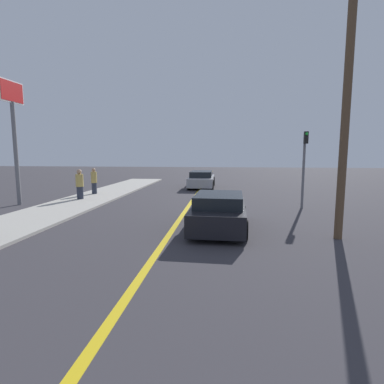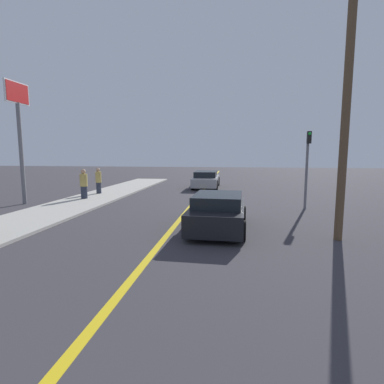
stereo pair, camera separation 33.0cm
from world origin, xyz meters
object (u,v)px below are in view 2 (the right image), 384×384
(car_near_right_lane, at_px, (218,212))
(pedestrian_by_sign, at_px, (98,181))
(utility_pole, at_px, (346,115))
(pedestrian_far_standing, at_px, (84,184))
(traffic_light, at_px, (307,161))
(roadside_sign, at_px, (19,117))
(car_ahead_center, at_px, (206,179))

(car_near_right_lane, height_order, pedestrian_by_sign, pedestrian_by_sign)
(car_near_right_lane, bearing_deg, utility_pole, -9.35)
(car_near_right_lane, bearing_deg, pedestrian_far_standing, 146.97)
(traffic_light, relative_size, roadside_sign, 0.59)
(car_near_right_lane, bearing_deg, car_ahead_center, 99.16)
(car_near_right_lane, relative_size, utility_pole, 0.54)
(traffic_light, distance_m, utility_pole, 5.36)
(traffic_light, bearing_deg, roadside_sign, -177.83)
(car_ahead_center, relative_size, roadside_sign, 0.77)
(utility_pole, bearing_deg, traffic_light, 87.71)
(pedestrian_far_standing, distance_m, roadside_sign, 4.57)
(utility_pole, bearing_deg, car_near_right_lane, 168.52)
(utility_pole, bearing_deg, pedestrian_by_sign, 144.24)
(car_ahead_center, bearing_deg, pedestrian_by_sign, -142.37)
(pedestrian_by_sign, distance_m, roadside_sign, 5.61)
(car_ahead_center, height_order, roadside_sign, roadside_sign)
(car_near_right_lane, xyz_separation_m, roadside_sign, (-10.20, 3.87, 3.80))
(car_ahead_center, bearing_deg, utility_pole, -68.85)
(car_ahead_center, height_order, pedestrian_far_standing, pedestrian_far_standing)
(pedestrian_far_standing, distance_m, traffic_light, 11.74)
(pedestrian_by_sign, bearing_deg, traffic_light, -15.05)
(car_ahead_center, distance_m, pedestrian_far_standing, 9.39)
(car_ahead_center, bearing_deg, roadside_sign, -135.45)
(car_ahead_center, bearing_deg, pedestrian_far_standing, -131.64)
(roadside_sign, xyz_separation_m, utility_pole, (13.88, -4.62, -0.70))
(pedestrian_by_sign, relative_size, traffic_light, 0.44)
(pedestrian_by_sign, distance_m, utility_pole, 14.50)
(car_ahead_center, relative_size, pedestrian_far_standing, 2.89)
(pedestrian_far_standing, height_order, roadside_sign, roadside_sign)
(pedestrian_far_standing, bearing_deg, car_near_right_lane, -35.16)
(pedestrian_far_standing, xyz_separation_m, traffic_light, (11.62, -1.04, 1.33))
(pedestrian_by_sign, bearing_deg, utility_pole, -35.76)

